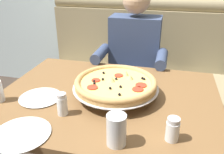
{
  "coord_description": "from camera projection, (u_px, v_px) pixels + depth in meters",
  "views": [
    {
      "loc": [
        0.3,
        -1.09,
        1.37
      ],
      "look_at": [
        0.02,
        0.01,
        0.84
      ],
      "focal_mm": 37.96,
      "sensor_mm": 36.0,
      "label": 1
    }
  ],
  "objects": [
    {
      "name": "dining_table",
      "position": [
        107.0,
        109.0,
        1.34
      ],
      "size": [
        1.2,
        0.92,
        0.73
      ],
      "color": "brown",
      "rests_on": "ground_plane"
    },
    {
      "name": "plate_near_right",
      "position": [
        40.0,
        96.0,
        1.27
      ],
      "size": [
        0.23,
        0.23,
        0.02
      ],
      "color": "white",
      "rests_on": "dining_table"
    },
    {
      "name": "plate_near_left",
      "position": [
        21.0,
        133.0,
        1.0
      ],
      "size": [
        0.25,
        0.25,
        0.02
      ],
      "color": "white",
      "rests_on": "dining_table"
    },
    {
      "name": "shaker_parmesan",
      "position": [
        62.0,
        106.0,
        1.12
      ],
      "size": [
        0.05,
        0.05,
        0.11
      ],
      "color": "white",
      "rests_on": "dining_table"
    },
    {
      "name": "drinking_glass",
      "position": [
        116.0,
        132.0,
        0.92
      ],
      "size": [
        0.08,
        0.08,
        0.13
      ],
      "color": "silver",
      "rests_on": "dining_table"
    },
    {
      "name": "pizza",
      "position": [
        116.0,
        83.0,
        1.27
      ],
      "size": [
        0.46,
        0.46,
        0.11
      ],
      "color": "silver",
      "rests_on": "dining_table"
    },
    {
      "name": "booth_bench",
      "position": [
        133.0,
        79.0,
        2.25
      ],
      "size": [
        1.67,
        0.78,
        1.13
      ],
      "color": "#998966",
      "rests_on": "ground_plane"
    },
    {
      "name": "shaker_pepper_flakes",
      "position": [
        172.0,
        131.0,
        0.95
      ],
      "size": [
        0.06,
        0.06,
        0.1
      ],
      "color": "white",
      "rests_on": "dining_table"
    },
    {
      "name": "diner_main",
      "position": [
        132.0,
        58.0,
        1.88
      ],
      "size": [
        0.54,
        0.64,
        1.27
      ],
      "color": "#2D3342",
      "rests_on": "ground_plane"
    }
  ]
}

